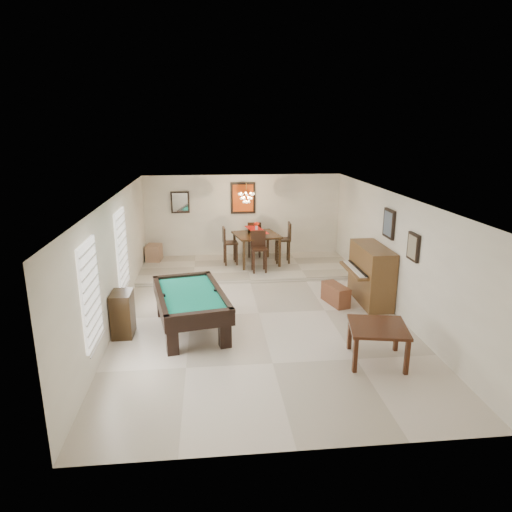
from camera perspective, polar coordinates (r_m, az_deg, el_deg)
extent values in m
cube|color=beige|center=(10.20, 0.35, -7.20)|extent=(6.00, 9.00, 0.02)
cube|color=silver|center=(14.12, -1.63, 4.87)|extent=(6.00, 0.04, 2.60)
cube|color=silver|center=(5.62, 5.47, -12.72)|extent=(6.00, 0.04, 2.60)
cube|color=silver|center=(9.91, -17.16, -0.59)|extent=(0.04, 9.00, 2.60)
cube|color=silver|center=(10.51, 16.85, 0.36)|extent=(0.04, 9.00, 2.60)
cube|color=white|center=(9.49, 0.37, 7.47)|extent=(6.00, 9.00, 0.04)
cube|color=beige|center=(13.22, -1.18, -1.44)|extent=(6.00, 2.50, 0.12)
cube|color=white|center=(7.83, -19.99, -4.40)|extent=(0.06, 1.00, 1.70)
cube|color=white|center=(10.44, -16.44, 0.87)|extent=(0.06, 1.00, 1.70)
cube|color=brown|center=(10.80, 9.91, -4.74)|extent=(0.53, 0.88, 0.46)
cube|color=black|center=(9.39, -16.33, -6.96)|extent=(0.39, 0.59, 0.89)
cube|color=#A27658|center=(13.98, -12.63, 0.42)|extent=(0.48, 0.57, 0.48)
cube|color=#D84C14|center=(13.98, -1.63, 7.26)|extent=(0.75, 0.06, 0.95)
cube|color=white|center=(13.99, -9.47, 6.64)|extent=(0.55, 0.06, 0.65)
cube|color=slate|center=(10.63, 16.30, 3.90)|extent=(0.06, 0.55, 0.65)
cube|color=gray|center=(9.51, 19.08, 1.08)|extent=(0.06, 0.45, 0.55)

